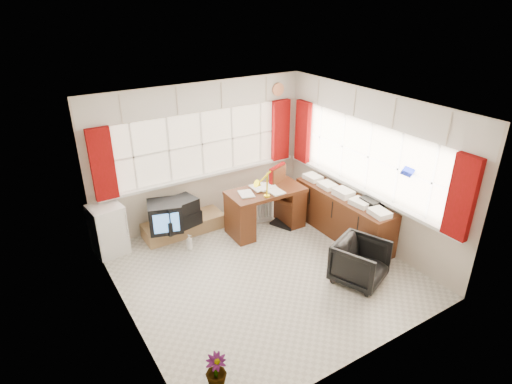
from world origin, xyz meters
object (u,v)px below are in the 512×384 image
task_chair (282,193)px  credenza (343,214)px  desk (266,208)px  office_chair (360,262)px  tv_bench (184,226)px  desk_lamp (267,179)px  mini_fridge (108,229)px  radiator (262,210)px  crt_tv (165,216)px

task_chair → credenza: bearing=-56.7°
desk → credenza: 1.32m
office_chair → tv_bench: office_chair is taller
desk_lamp → mini_fridge: desk_lamp is taller
task_chair → credenza: task_chair is taller
desk_lamp → radiator: bearing=65.5°
task_chair → desk: bearing=-167.9°
desk → tv_bench: 1.47m
radiator → credenza: bearing=-51.8°
tv_bench → office_chair: bearing=-58.7°
radiator → tv_bench: radiator is taller
mini_fridge → credenza: bearing=-24.1°
radiator → tv_bench: size_ratio=0.39×
office_chair → tv_bench: (-1.60, 2.64, -0.19)m
credenza → desk_lamp: bearing=151.1°
credenza → office_chair: bearing=-121.2°
mini_fridge → radiator: bearing=-9.4°
desk_lamp → credenza: desk_lamp is taller
desk_lamp → office_chair: 1.96m
radiator → credenza: 1.47m
credenza → tv_bench: credenza is taller
desk_lamp → crt_tv: 1.79m
task_chair → crt_tv: bearing=167.9°
tv_bench → mini_fridge: bearing=177.5°
task_chair → mini_fridge: size_ratio=1.31×
tv_bench → desk: bearing=-27.9°
desk → crt_tv: size_ratio=2.08×
radiator → tv_bench: bearing=164.7°
task_chair → credenza: (0.61, -0.93, -0.18)m
credenza → mini_fridge: size_ratio=2.43×
desk → task_chair: bearing=12.1°
radiator → tv_bench: 1.43m
radiator → crt_tv: bearing=172.6°
tv_bench → radiator: bearing=-15.3°
task_chair → crt_tv: 2.08m
crt_tv → tv_bench: bearing=22.4°
credenza → task_chair: bearing=123.3°
task_chair → crt_tv: (-2.03, 0.43, -0.08)m
credenza → tv_bench: size_ratio=1.43×
task_chair → radiator: bearing=143.8°
desk → task_chair: (0.40, 0.09, 0.15)m
mini_fridge → crt_tv: bearing=-13.2°
desk → tv_bench: bearing=152.1°
desk → desk_lamp: size_ratio=2.93×
desk_lamp → credenza: (1.14, -0.63, -0.69)m
task_chair → credenza: 1.13m
crt_tv → mini_fridge: bearing=166.8°
office_chair → desk_lamp: bearing=82.8°
credenza → crt_tv: (-2.65, 1.37, 0.10)m
crt_tv → radiator: bearing=-7.4°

